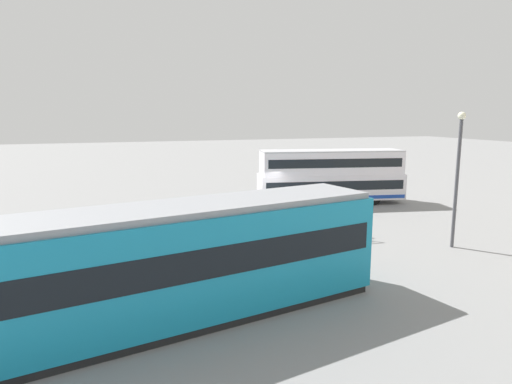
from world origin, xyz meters
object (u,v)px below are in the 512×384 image
(pedestrian_crossing, at_px, (345,216))
(pedestrian_near_railing, at_px, (220,233))
(double_decker_bus, at_px, (331,176))
(info_sign, at_px, (225,211))
(tram_yellow, at_px, (172,263))
(street_lamp, at_px, (458,169))

(pedestrian_crossing, bearing_deg, pedestrian_near_railing, 6.47)
(double_decker_bus, distance_m, pedestrian_crossing, 8.47)
(double_decker_bus, relative_size, info_sign, 4.20)
(tram_yellow, distance_m, street_lamp, 14.37)
(pedestrian_crossing, bearing_deg, tram_yellow, 34.97)
(tram_yellow, height_order, street_lamp, street_lamp)
(info_sign, height_order, street_lamp, street_lamp)
(double_decker_bus, xyz_separation_m, pedestrian_near_railing, (10.39, 8.51, -1.03))
(pedestrian_near_railing, bearing_deg, double_decker_bus, -140.66)
(double_decker_bus, distance_m, info_sign, 12.50)
(tram_yellow, bearing_deg, pedestrian_near_railing, -116.53)
(double_decker_bus, height_order, street_lamp, street_lamp)
(double_decker_bus, distance_m, pedestrian_near_railing, 13.47)
(double_decker_bus, distance_m, tram_yellow, 20.09)
(pedestrian_crossing, distance_m, info_sign, 6.56)
(street_lamp, bearing_deg, pedestrian_near_railing, -15.38)
(double_decker_bus, bearing_deg, pedestrian_crossing, 66.49)
(info_sign, bearing_deg, pedestrian_crossing, 179.55)
(pedestrian_near_railing, relative_size, info_sign, 0.63)
(pedestrian_crossing, height_order, info_sign, info_sign)
(double_decker_bus, xyz_separation_m, pedestrian_crossing, (3.35, 7.71, -0.98))
(double_decker_bus, height_order, pedestrian_crossing, double_decker_bus)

